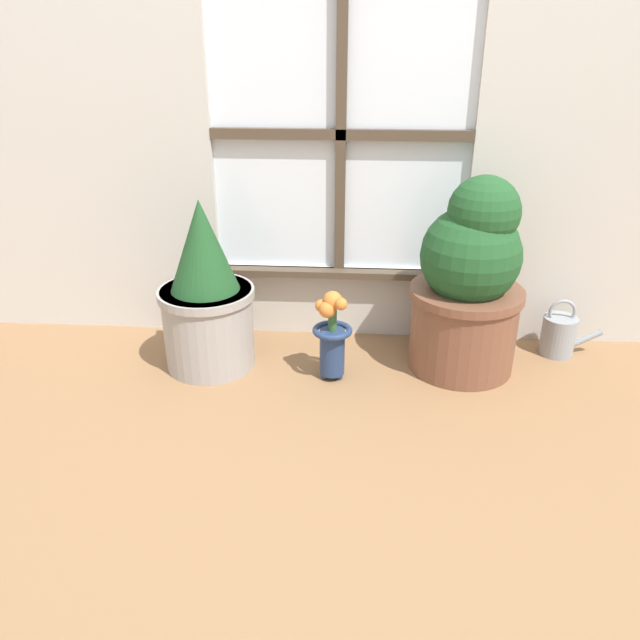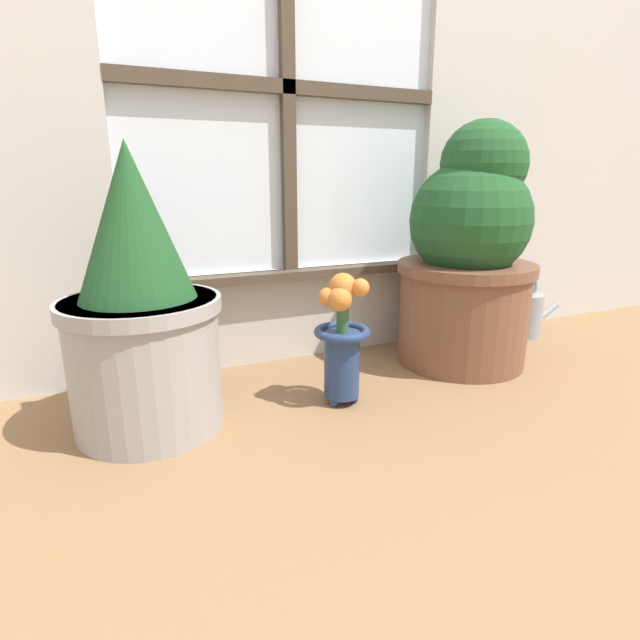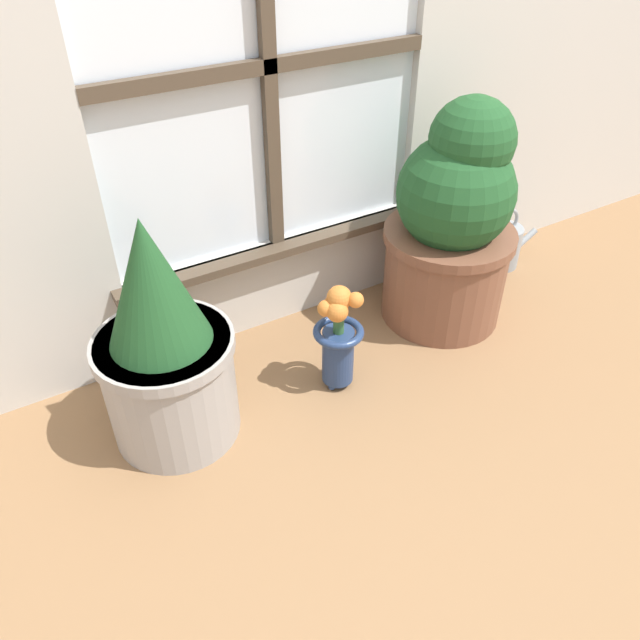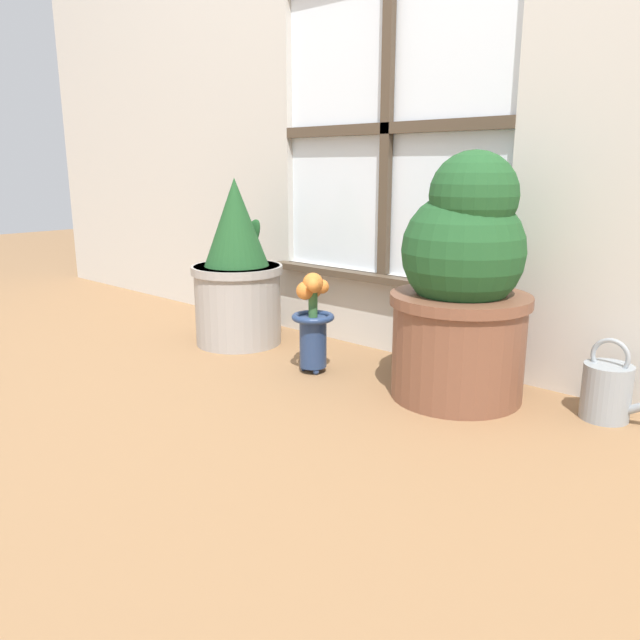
{
  "view_description": "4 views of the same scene",
  "coord_description": "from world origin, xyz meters",
  "px_view_note": "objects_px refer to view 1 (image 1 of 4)",
  "views": [
    {
      "loc": [
        0.08,
        -1.62,
        1.08
      ],
      "look_at": [
        -0.05,
        0.25,
        0.2
      ],
      "focal_mm": 35.0,
      "sensor_mm": 36.0,
      "label": 1
    },
    {
      "loc": [
        -0.5,
        -0.77,
        0.52
      ],
      "look_at": [
        -0.03,
        0.3,
        0.19
      ],
      "focal_mm": 28.0,
      "sensor_mm": 36.0,
      "label": 2
    },
    {
      "loc": [
        -0.68,
        -0.84,
        1.17
      ],
      "look_at": [
        -0.04,
        0.24,
        0.21
      ],
      "focal_mm": 35.0,
      "sensor_mm": 36.0,
      "label": 3
    },
    {
      "loc": [
        1.27,
        -1.15,
        0.63
      ],
      "look_at": [
        -0.0,
        0.24,
        0.16
      ],
      "focal_mm": 35.0,
      "sensor_mm": 36.0,
      "label": 4
    }
  ],
  "objects_px": {
    "flower_vase": "(332,333)",
    "potted_plant_left": "(206,297)",
    "potted_plant_right": "(469,283)",
    "watering_can": "(559,334)"
  },
  "relations": [
    {
      "from": "flower_vase",
      "to": "potted_plant_left",
      "type": "bearing_deg",
      "value": 171.5
    },
    {
      "from": "potted_plant_right",
      "to": "watering_can",
      "type": "height_order",
      "value": "potted_plant_right"
    },
    {
      "from": "potted_plant_left",
      "to": "flower_vase",
      "type": "height_order",
      "value": "potted_plant_left"
    },
    {
      "from": "potted_plant_right",
      "to": "watering_can",
      "type": "relative_size",
      "value": 3.1
    },
    {
      "from": "potted_plant_left",
      "to": "potted_plant_right",
      "type": "height_order",
      "value": "potted_plant_right"
    },
    {
      "from": "potted_plant_right",
      "to": "potted_plant_left",
      "type": "bearing_deg",
      "value": -176.91
    },
    {
      "from": "potted_plant_left",
      "to": "watering_can",
      "type": "distance_m",
      "value": 1.26
    },
    {
      "from": "potted_plant_right",
      "to": "flower_vase",
      "type": "relative_size",
      "value": 2.13
    },
    {
      "from": "watering_can",
      "to": "potted_plant_right",
      "type": "bearing_deg",
      "value": -162.2
    },
    {
      "from": "potted_plant_left",
      "to": "potted_plant_right",
      "type": "relative_size",
      "value": 0.88
    }
  ]
}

